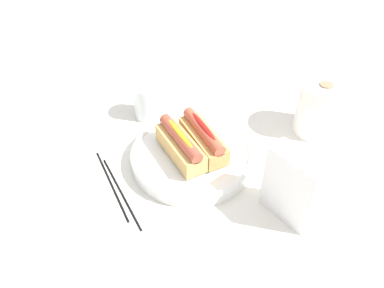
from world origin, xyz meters
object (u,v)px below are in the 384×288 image
serving_bowl (192,156)px  hotdog_front (181,145)px  chopstick_far (111,184)px  hotdog_back (203,137)px  water_glass (148,103)px  paper_towel_roll (320,108)px  napkin_box (292,187)px  chopstick_near (121,192)px

serving_bowl → hotdog_front: (0.00, -0.03, 0.04)m
hotdog_front → chopstick_far: hotdog_front is taller
hotdog_back → water_glass: hotdog_back is taller
hotdog_back → hotdog_front: bearing=-86.3°
water_glass → hotdog_front: bearing=0.1°
paper_towel_roll → water_glass: bearing=-123.1°
serving_bowl → chopstick_far: serving_bowl is taller
napkin_box → chopstick_far: (-0.22, -0.29, -0.07)m
serving_bowl → napkin_box: size_ratio=1.83×
paper_towel_roll → serving_bowl: bearing=-94.5°
hotdog_back → napkin_box: napkin_box is taller
serving_bowl → paper_towel_roll: 0.33m
chopstick_far → water_glass: bearing=140.1°
chopstick_near → chopstick_far: (-0.03, -0.01, 0.00)m
napkin_box → chopstick_near: bearing=-138.0°
hotdog_front → chopstick_far: (-0.01, -0.16, -0.06)m
hotdog_front → napkin_box: bearing=33.2°
serving_bowl → hotdog_front: size_ratio=1.79×
paper_towel_roll → hotdog_front: bearing=-93.9°
water_glass → chopstick_far: size_ratio=0.41×
hotdog_back → chopstick_near: hotdog_back is taller
chopstick_near → chopstick_far: size_ratio=1.00×
hotdog_back → paper_towel_roll: size_ratio=1.13×
hotdog_front → hotdog_back: bearing=93.7°
hotdog_back → chopstick_far: (-0.01, -0.21, -0.06)m
paper_towel_roll → chopstick_near: 0.50m
hotdog_front → napkin_box: size_ratio=1.02×
water_glass → paper_towel_roll: (0.23, 0.35, 0.03)m
chopstick_near → chopstick_far: same height
paper_towel_roll → napkin_box: napkin_box is taller
serving_bowl → chopstick_far: size_ratio=1.25×
napkin_box → chopstick_near: 0.35m
hotdog_back → paper_towel_roll: bearing=84.7°
napkin_box → chopstick_far: bearing=-140.8°
hotdog_front → paper_towel_roll: size_ratio=1.14×
hotdog_front → chopstick_near: size_ratio=0.69×
serving_bowl → paper_towel_roll: paper_towel_roll is taller
serving_bowl → napkin_box: bearing=27.4°
hotdog_back → napkin_box: size_ratio=1.01×
napkin_box → chopstick_far: 0.37m
water_glass → napkin_box: bearing=18.2°
napkin_box → chopstick_near: size_ratio=0.68×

